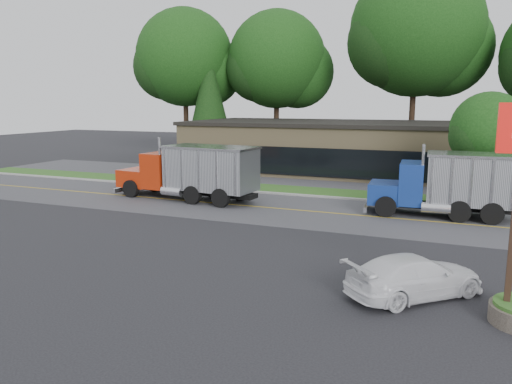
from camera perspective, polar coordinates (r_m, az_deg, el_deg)
ground at (r=19.98m, az=-4.12°, el=-7.14°), size 140.00×140.00×0.00m
road at (r=28.06m, az=4.06°, el=-2.05°), size 60.00×8.00×0.02m
center_line at (r=28.06m, az=4.06°, el=-2.05°), size 60.00×0.12×0.01m
curb at (r=32.00m, az=6.42°, el=-0.56°), size 60.00×0.30×0.12m
grass_verge at (r=33.71m, az=7.26°, el=-0.03°), size 60.00×3.40×0.03m
far_parking at (r=38.49m, az=9.20°, el=1.20°), size 60.00×7.00×0.02m
strip_mall at (r=43.73m, az=13.64°, el=4.76°), size 32.00×12.00×4.00m
tree_far_a at (r=56.94m, az=-7.92°, el=14.47°), size 11.25×10.59×16.05m
tree_far_b at (r=54.53m, az=2.61°, el=14.38°), size 10.88×10.24×15.52m
tree_far_c at (r=51.76m, az=18.09°, el=16.51°), size 13.23×12.45×18.87m
evergreen_left at (r=53.07m, az=-5.35°, el=10.62°), size 5.08×5.08×11.56m
tree_verge at (r=32.20m, az=25.13°, el=6.12°), size 4.61×4.34×6.58m
dump_truck_red at (r=30.74m, az=-7.19°, el=2.40°), size 9.59×3.44×3.36m
dump_truck_blue at (r=27.84m, az=21.15°, el=0.95°), size 7.34×3.03×3.36m
rally_car at (r=16.40m, az=17.68°, el=-9.14°), size 4.50×4.49×1.31m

